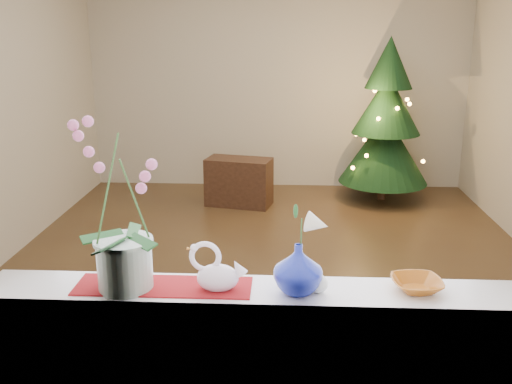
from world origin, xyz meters
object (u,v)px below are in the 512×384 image
Objects in this scene: paperweight at (319,284)px; amber_dish at (417,285)px; blue_vase at (298,265)px; side_table at (239,182)px; xmas_tree at (386,121)px; orchid_pot at (121,206)px; swan at (217,268)px.

paperweight is 0.44× the size of amber_dish.
blue_vase is at bearing -178.40° from paperweight.
blue_vase is 4.14m from side_table.
side_table is at bearing 97.87° from blue_vase.
xmas_tree is 2.59× the size of side_table.
side_table is (-0.64, 4.03, -0.69)m from paperweight.
orchid_pot is 4.68m from xmas_tree.
swan is 4.54m from xmas_tree.
paperweight is 4.14m from side_table.
amber_dish is (0.47, 0.04, -0.09)m from blue_vase.
swan is 4.11m from side_table.
swan is 0.31m from blue_vase.
orchid_pot reaches higher than side_table.
orchid_pot is 2.98× the size of blue_vase.
xmas_tree is (1.74, 4.33, -0.35)m from orchid_pot.
paperweight is 4.44m from xmas_tree.
blue_vase is 0.11m from paperweight.
swan reaches higher than paperweight.
orchid_pot is 1.19m from amber_dish.
orchid_pot reaches higher than amber_dish.
xmas_tree is (1.06, 4.33, -0.12)m from blue_vase.
xmas_tree reaches higher than paperweight.
orchid_pot is 9.34× the size of paperweight.
amber_dish is (1.14, 0.04, -0.32)m from orchid_pot.
blue_vase is 0.32× the size of side_table.
blue_vase is at bearing 7.67° from swan.
swan is (0.36, -0.00, -0.24)m from orchid_pot.
swan is 0.12× the size of xmas_tree.
amber_dish is (0.39, 0.04, -0.02)m from paperweight.
side_table is (-1.02, 3.99, -0.68)m from amber_dish.
blue_vase reaches higher than swan.
blue_vase reaches higher than paperweight.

